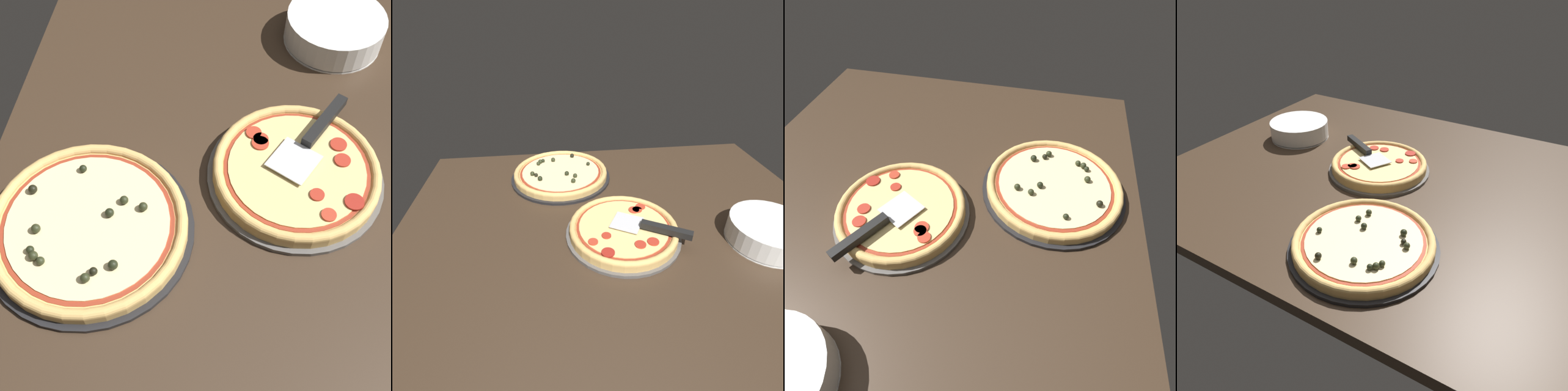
# 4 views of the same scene
# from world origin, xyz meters

# --- Properties ---
(ground_plane) EXTENTS (1.40, 1.15, 0.04)m
(ground_plane) POSITION_xyz_m (0.00, 0.00, -0.02)
(ground_plane) COLOR #38281C
(pizza_pan_front) EXTENTS (0.35, 0.35, 0.01)m
(pizza_pan_front) POSITION_xyz_m (0.00, -0.03, 0.01)
(pizza_pan_front) COLOR #565451
(pizza_pan_front) RESTS_ON ground_plane
(pizza_front) EXTENTS (0.33, 0.33, 0.03)m
(pizza_front) POSITION_xyz_m (0.00, -0.03, 0.03)
(pizza_front) COLOR #DBAD60
(pizza_front) RESTS_ON pizza_pan_front
(pizza_pan_back) EXTENTS (0.39, 0.39, 0.01)m
(pizza_pan_back) POSITION_xyz_m (-0.17, 0.34, 0.01)
(pizza_pan_back) COLOR black
(pizza_pan_back) RESTS_ON ground_plane
(pizza_back) EXTENTS (0.37, 0.37, 0.04)m
(pizza_back) POSITION_xyz_m (-0.17, 0.34, 0.02)
(pizza_back) COLOR #DBAD60
(pizza_back) RESTS_ON pizza_pan_back
(serving_spatula) EXTENTS (0.23, 0.16, 0.02)m
(serving_spatula) POSITION_xyz_m (0.09, -0.07, 0.05)
(serving_spatula) COLOR silver
(serving_spatula) RESTS_ON pizza_front
(plate_stack) EXTENTS (0.23, 0.23, 0.07)m
(plate_stack) POSITION_xyz_m (0.41, -0.11, 0.04)
(plate_stack) COLOR white
(plate_stack) RESTS_ON ground_plane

